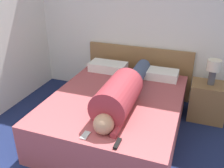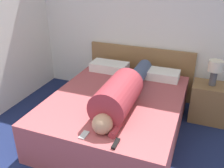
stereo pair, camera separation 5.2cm
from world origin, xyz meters
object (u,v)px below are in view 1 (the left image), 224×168
bed (116,114)px  pillow_second (159,74)px  table_lamp (214,68)px  nightstand (207,101)px  tv_remote (117,144)px  pillow_near_headboard (108,67)px  person_lying (122,92)px  cell_phone (85,135)px

bed → pillow_second: 0.94m
table_lamp → pillow_second: table_lamp is taller
nightstand → tv_remote: nightstand is taller
pillow_second → tv_remote: 1.66m
pillow_near_headboard → tv_remote: pillow_near_headboard is taller
pillow_near_headboard → pillow_second: (0.81, 0.00, -0.01)m
person_lying → pillow_near_headboard: 1.09m
person_lying → table_lamp: bearing=42.1°
pillow_near_headboard → pillow_second: size_ratio=1.05×
pillow_near_headboard → table_lamp: bearing=-1.7°
pillow_second → tv_remote: (-0.08, -1.66, -0.05)m
pillow_second → tv_remote: bearing=-92.9°
pillow_near_headboard → tv_remote: bearing=-66.4°
pillow_second → tv_remote: pillow_second is taller
nightstand → pillow_second: bearing=176.4°
table_lamp → tv_remote: (-0.80, -1.61, -0.26)m
nightstand → table_lamp: (0.00, 0.00, 0.51)m
pillow_near_headboard → cell_phone: size_ratio=4.40×
nightstand → table_lamp: size_ratio=1.55×
table_lamp → pillow_second: 0.75m
cell_phone → pillow_near_headboard: bearing=103.2°
bed → tv_remote: (0.32, -0.88, 0.27)m
tv_remote → cell_phone: (-0.34, 0.02, -0.01)m
bed → pillow_second: (0.40, 0.78, 0.32)m
bed → nightstand: nightstand is taller
pillow_near_headboard → tv_remote: 1.81m
nightstand → cell_phone: 1.98m
table_lamp → cell_phone: table_lamp is taller
nightstand → pillow_second: size_ratio=1.01×
pillow_near_headboard → cell_phone: pillow_near_headboard is taller
pillow_near_headboard → cell_phone: 1.69m
nightstand → person_lying: size_ratio=0.31×
nightstand → table_lamp: table_lamp is taller
bed → person_lying: (0.13, -0.16, 0.43)m
person_lying → tv_remote: person_lying is taller
bed → table_lamp: table_lamp is taller
pillow_second → table_lamp: bearing=-3.6°
table_lamp → person_lying: (-0.99, -0.90, -0.10)m
person_lying → pillow_second: bearing=74.0°
pillow_near_headboard → bed: bearing=-62.7°
bed → cell_phone: 0.90m
tv_remote → cell_phone: size_ratio=1.15×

